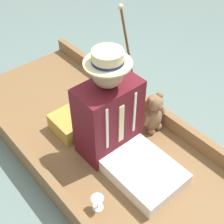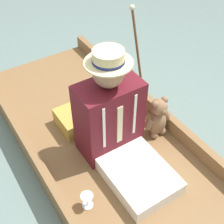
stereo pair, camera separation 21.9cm
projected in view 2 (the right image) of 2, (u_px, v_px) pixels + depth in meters
The scene contains 7 objects.
ground_plane at pixel (105, 152), 2.58m from camera, with size 16.00×16.00×0.00m, color slate.
punt_boat at pixel (105, 146), 2.54m from camera, with size 1.15×2.83×0.24m.
seat_cushion at pixel (83, 116), 2.63m from camera, with size 0.42×0.29×0.14m.
seated_person at pixel (115, 124), 2.23m from camera, with size 0.46×0.82×0.87m.
teddy_bear at pixel (158, 118), 2.47m from camera, with size 0.26×0.15×0.37m.
wine_glass at pixel (87, 198), 2.04m from camera, with size 0.09×0.09×0.11m.
walking_cane at pixel (138, 56), 2.49m from camera, with size 0.04×0.30×0.91m.
Camera 2 is at (0.85, 1.44, 2.00)m, focal length 50.00 mm.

